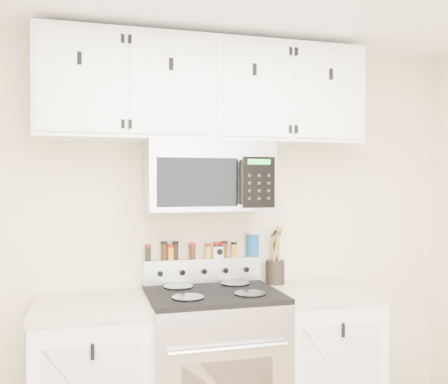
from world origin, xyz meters
name	(u,v)px	position (x,y,z in m)	size (l,w,h in m)	color
back_wall	(201,235)	(0.00, 1.75, 1.25)	(3.50, 0.01, 2.50)	beige
range	(213,369)	(0.00, 1.43, 0.49)	(0.76, 0.65, 1.10)	#B7B7BA
base_cabinet_left	(92,384)	(-0.69, 1.45, 0.46)	(0.64, 0.62, 0.92)	white
base_cabinet_right	(318,361)	(0.69, 1.45, 0.46)	(0.64, 0.62, 0.92)	white
microwave	(208,176)	(0.00, 1.55, 1.63)	(0.76, 0.44, 0.42)	#9E9EA3
upper_cabinets	(207,91)	(0.00, 1.58, 2.15)	(2.00, 0.35, 0.62)	white
utensil_crock	(275,270)	(0.48, 1.66, 1.01)	(0.12, 0.12, 0.36)	black
kitchen_timer	(219,252)	(0.11, 1.71, 1.14)	(0.06, 0.05, 0.07)	silver
salt_canister	(253,244)	(0.34, 1.71, 1.18)	(0.09, 0.09, 0.16)	#134E88
spice_jar_0	(148,252)	(-0.35, 1.71, 1.15)	(0.04, 0.04, 0.10)	black
spice_jar_1	(164,251)	(-0.25, 1.71, 1.16)	(0.04, 0.04, 0.12)	#3A1D0E
spice_jar_2	(171,252)	(-0.20, 1.71, 1.15)	(0.04, 0.04, 0.10)	#C79217
spice_jar_3	(176,250)	(-0.17, 1.71, 1.16)	(0.04, 0.04, 0.12)	black
spice_jar_4	(192,251)	(-0.07, 1.71, 1.15)	(0.04, 0.04, 0.10)	#401F0F
spice_jar_5	(208,251)	(0.04, 1.71, 1.15)	(0.04, 0.04, 0.09)	gold
spice_jar_6	(216,250)	(0.09, 1.71, 1.15)	(0.04, 0.04, 0.10)	black
spice_jar_7	(223,250)	(0.14, 1.71, 1.15)	(0.04, 0.04, 0.10)	black
spice_jar_8	(224,249)	(0.15, 1.71, 1.15)	(0.04, 0.04, 0.11)	#473011
spice_jar_9	(234,250)	(0.21, 1.71, 1.15)	(0.04, 0.04, 0.10)	orange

